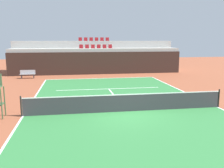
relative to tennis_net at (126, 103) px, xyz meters
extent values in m
plane|color=brown|center=(0.00, 0.00, -0.51)|extent=(80.00, 80.00, 0.00)
cube|color=#2D7238|center=(0.00, 0.00, -0.50)|extent=(11.00, 24.00, 0.01)
cube|color=white|center=(0.00, 11.95, -0.50)|extent=(11.00, 0.10, 0.00)
cube|color=white|center=(-5.45, 0.00, -0.50)|extent=(0.10, 24.00, 0.00)
cube|color=white|center=(5.45, 0.00, -0.50)|extent=(0.10, 24.00, 0.00)
cube|color=white|center=(0.00, 6.40, -0.50)|extent=(8.26, 0.10, 0.00)
cube|color=white|center=(0.00, 3.20, -0.50)|extent=(0.10, 6.40, 0.00)
cube|color=black|center=(0.00, 15.22, 0.75)|extent=(19.67, 0.30, 2.52)
cube|color=#9E9E99|center=(0.00, 16.57, 0.95)|extent=(19.67, 2.40, 2.91)
cube|color=#9E9E99|center=(0.00, 18.97, 1.37)|extent=(19.67, 2.40, 3.76)
cube|color=maroon|center=(-1.73, 16.57, 2.42)|extent=(0.44, 0.44, 0.04)
cube|color=maroon|center=(-1.73, 16.77, 2.64)|extent=(0.44, 0.04, 0.40)
cube|color=maroon|center=(-1.04, 16.57, 2.42)|extent=(0.44, 0.44, 0.04)
cube|color=maroon|center=(-1.04, 16.77, 2.64)|extent=(0.44, 0.04, 0.40)
cube|color=maroon|center=(-0.35, 16.57, 2.42)|extent=(0.44, 0.44, 0.04)
cube|color=maroon|center=(-0.35, 16.77, 2.64)|extent=(0.44, 0.04, 0.40)
cube|color=maroon|center=(0.35, 16.57, 2.42)|extent=(0.44, 0.44, 0.04)
cube|color=maroon|center=(0.35, 16.77, 2.64)|extent=(0.44, 0.04, 0.40)
cube|color=maroon|center=(1.04, 16.57, 2.42)|extent=(0.44, 0.44, 0.04)
cube|color=maroon|center=(1.04, 16.77, 2.64)|extent=(0.44, 0.04, 0.40)
cube|color=maroon|center=(1.73, 16.57, 2.42)|extent=(0.44, 0.44, 0.04)
cube|color=maroon|center=(1.73, 16.77, 2.64)|extent=(0.44, 0.04, 0.40)
cube|color=maroon|center=(-1.73, 18.97, 3.27)|extent=(0.44, 0.44, 0.04)
cube|color=maroon|center=(-1.73, 19.17, 3.49)|extent=(0.44, 0.04, 0.40)
cube|color=maroon|center=(-1.04, 18.97, 3.27)|extent=(0.44, 0.44, 0.04)
cube|color=maroon|center=(-1.04, 19.17, 3.49)|extent=(0.44, 0.04, 0.40)
cube|color=maroon|center=(-0.35, 18.97, 3.27)|extent=(0.44, 0.44, 0.04)
cube|color=maroon|center=(-0.35, 19.17, 3.49)|extent=(0.44, 0.04, 0.40)
cube|color=maroon|center=(0.35, 18.97, 3.27)|extent=(0.44, 0.44, 0.04)
cube|color=maroon|center=(0.35, 19.17, 3.49)|extent=(0.44, 0.04, 0.40)
cube|color=maroon|center=(1.04, 18.97, 3.27)|extent=(0.44, 0.44, 0.04)
cube|color=maroon|center=(1.04, 19.17, 3.49)|extent=(0.44, 0.04, 0.40)
cube|color=maroon|center=(1.73, 18.97, 3.27)|extent=(0.44, 0.44, 0.04)
cube|color=maroon|center=(1.73, 19.17, 3.49)|extent=(0.44, 0.04, 0.40)
cylinder|color=black|center=(-5.50, 0.00, 0.04)|extent=(0.08, 0.08, 1.07)
cylinder|color=black|center=(5.50, 0.00, 0.04)|extent=(0.08, 0.08, 1.07)
cube|color=#333338|center=(0.00, 0.00, -0.04)|extent=(10.90, 0.02, 0.92)
cube|color=white|center=(0.00, 0.00, 0.45)|extent=(10.90, 0.04, 0.05)
cylinder|color=#334C2D|center=(-6.35, -0.30, 0.27)|extent=(0.06, 0.06, 1.55)
cylinder|color=#334C2D|center=(-6.35, 0.30, 0.27)|extent=(0.06, 0.06, 1.55)
cube|color=#99999E|center=(-7.36, 13.18, -0.06)|extent=(1.50, 0.40, 0.05)
cube|color=#99999E|center=(-7.36, 13.36, 0.16)|extent=(1.50, 0.04, 0.36)
cube|color=#2D2D33|center=(-7.96, 13.04, -0.30)|extent=(0.06, 0.06, 0.42)
cube|color=#2D2D33|center=(-6.76, 13.04, -0.30)|extent=(0.06, 0.06, 0.42)
cube|color=#2D2D33|center=(-7.96, 13.32, -0.30)|extent=(0.06, 0.06, 0.42)
cube|color=#2D2D33|center=(-6.76, 13.32, -0.30)|extent=(0.06, 0.06, 0.42)
camera|label=1|loc=(-2.89, -12.75, 3.37)|focal=39.53mm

